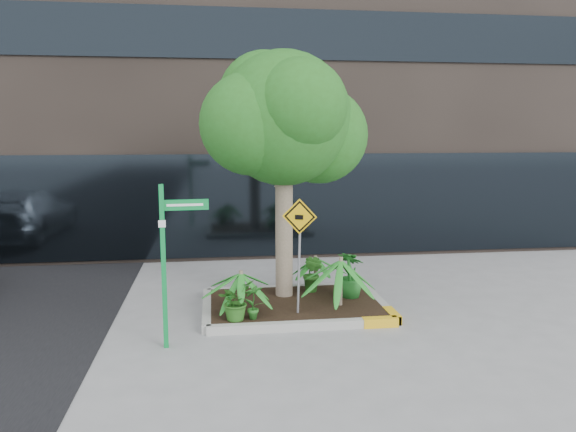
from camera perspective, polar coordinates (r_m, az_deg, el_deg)
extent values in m
plane|color=gray|center=(10.19, -0.23, -10.05)|extent=(80.00, 80.00, 0.00)
cube|color=#9E9E99|center=(11.52, -0.15, -7.45)|extent=(3.20, 0.15, 0.15)
cube|color=#9E9E99|center=(9.44, 1.64, -11.10)|extent=(3.20, 0.15, 0.15)
cube|color=#9E9E99|center=(10.37, -8.25, -9.36)|extent=(0.15, 2.20, 0.15)
cube|color=#9E9E99|center=(10.81, 9.17, -8.63)|extent=(0.15, 2.20, 0.15)
cube|color=gold|center=(9.73, 9.35, -10.61)|extent=(0.60, 0.17, 0.15)
cube|color=black|center=(10.46, 0.65, -8.86)|extent=(3.05, 2.05, 0.06)
cylinder|color=gray|center=(10.56, -0.40, -0.76)|extent=(0.33, 0.33, 3.08)
cylinder|color=gray|center=(10.45, 0.15, 5.38)|extent=(0.58, 0.16, 1.00)
sphere|color=#225D1A|center=(10.42, -0.41, 9.89)|extent=(2.46, 2.46, 2.46)
sphere|color=#225D1A|center=(10.84, 3.19, 8.20)|extent=(1.85, 1.85, 1.85)
sphere|color=#225D1A|center=(10.16, -3.76, 9.32)|extent=(1.85, 1.85, 1.85)
sphere|color=#225D1A|center=(9.85, 1.26, 11.16)|extent=(1.64, 1.64, 1.64)
sphere|color=#225D1A|center=(10.92, -2.41, 11.98)|extent=(1.75, 1.75, 1.75)
cylinder|color=gray|center=(10.18, 5.37, -6.61)|extent=(0.07, 0.07, 0.89)
cylinder|color=gray|center=(9.82, -4.78, -7.63)|extent=(0.07, 0.07, 0.74)
cylinder|color=gray|center=(11.31, 2.81, -5.66)|extent=(0.07, 0.07, 0.65)
imported|color=#245919|center=(9.45, -5.37, -8.56)|extent=(0.82, 0.82, 0.65)
imported|color=#1F6823|center=(10.70, 6.38, -5.92)|extent=(0.68, 0.68, 0.87)
imported|color=#23661F|center=(9.47, -3.53, -8.65)|extent=(0.43, 0.43, 0.60)
imported|color=#235C1A|center=(10.98, 2.52, -5.85)|extent=(0.57, 0.57, 0.74)
cube|color=#0C8B3A|center=(8.60, -12.51, -5.13)|extent=(0.08, 0.08, 2.49)
cube|color=#0C8B3A|center=(8.43, -10.42, 1.12)|extent=(0.69, 0.07, 0.16)
cube|color=#0C8B3A|center=(8.75, -12.73, 2.49)|extent=(0.07, 0.69, 0.16)
cube|color=white|center=(8.42, -10.43, 1.11)|extent=(0.53, 0.04, 0.04)
cube|color=white|center=(8.75, -12.82, 2.49)|extent=(0.04, 0.53, 0.04)
cube|color=white|center=(8.43, -12.68, -0.78)|extent=(0.11, 0.01, 0.11)
cylinder|color=slate|center=(9.67, 1.14, -4.53)|extent=(0.12, 0.22, 1.82)
cube|color=#EDB40C|center=(9.51, 1.17, -0.05)|extent=(0.57, 0.25, 0.61)
cube|color=black|center=(9.50, 1.18, -0.06)|extent=(0.50, 0.21, 0.54)
cube|color=#EDB40C|center=(9.49, 1.19, -0.07)|extent=(0.43, 0.18, 0.46)
cube|color=black|center=(9.49, 1.13, -0.13)|extent=(0.13, 0.06, 0.08)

